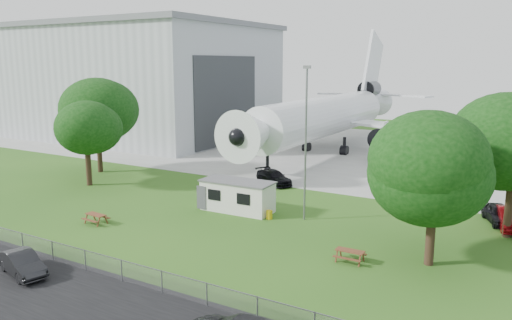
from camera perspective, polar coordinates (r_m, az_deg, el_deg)
The scene contains 18 objects.
ground at distance 39.52m, azimuth -9.33°, elevation -7.26°, with size 160.00×160.00×0.00m, color #407422.
asphalt_strip at distance 31.37m, azimuth -25.02°, elevation -13.17°, with size 120.00×8.00×0.02m, color black.
concrete_apron at distance 72.03m, azimuth 10.27°, elevation 1.07°, with size 120.00×46.00×0.03m, color #B7B7B2.
hangar at distance 89.77m, azimuth -13.66°, elevation 8.92°, with size 43.00×31.00×18.55m.
airliner at distance 70.04m, azimuth 8.27°, elevation 5.19°, with size 46.36×47.73×17.69m.
site_cabin at distance 42.09m, azimuth -2.12°, elevation -4.11°, with size 6.79×2.90×2.62m.
picnic_west at distance 41.14m, azimuth -17.79°, elevation -6.92°, with size 1.80×1.50×0.76m, color brown, non-canonical shape.
picnic_east at distance 32.62m, azimuth 10.65°, elevation -11.35°, with size 1.80×1.50×0.76m, color brown, non-canonical shape.
fence at distance 33.27m, azimuth -20.00°, elevation -11.40°, with size 58.00×0.04×1.30m, color gray.
lamp_mast at distance 38.92m, azimuth 5.69°, elevation 1.66°, with size 0.16×0.16×12.00m, color slate.
tree_west_big at distance 58.96m, azimuth -17.70°, elevation 5.02°, with size 8.47×8.47×10.88m.
tree_west_small at distance 52.88m, azimuth -18.84°, elevation 3.22°, with size 7.30×7.30×9.30m.
tree_east_front at distance 31.74m, azimuth 19.79°, elevation -1.01°, with size 7.53×7.53×9.83m.
tree_far_apron at distance 58.57m, azimuth 24.61°, elevation 2.50°, with size 5.36×5.36×7.31m.
car_centre_sedan at distance 33.03m, azimuth -25.17°, elevation -10.68°, with size 1.46×4.18×1.38m, color black.
car_ne_hatch at distance 43.38m, azimuth 26.04°, elevation -5.58°, with size 1.76×4.37×1.49m, color black.
car_ne_sedan at distance 42.35m, azimuth 27.06°, elevation -6.00°, with size 1.66×4.77×1.57m, color maroon.
car_apron_van at distance 51.34m, azimuth 2.05°, elevation -2.01°, with size 1.98×4.87×1.41m, color black.
Camera 1 is at (24.17, -28.72, 12.36)m, focal length 35.00 mm.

